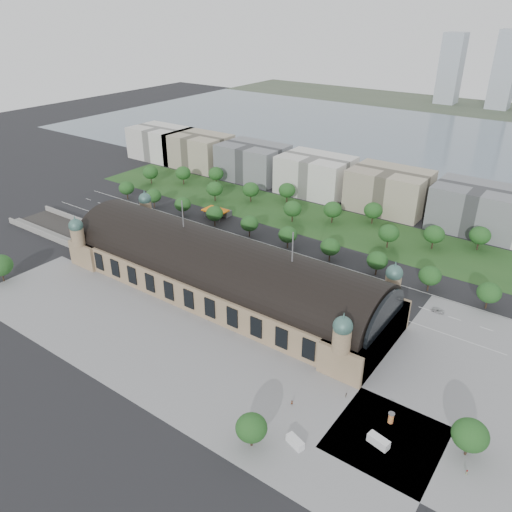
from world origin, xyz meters
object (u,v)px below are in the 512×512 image
Objects in this scene: parked_car_1 at (146,232)px; van_south at (295,442)px; bus_west at (258,265)px; petrol_station at (221,212)px; parked_car_2 at (176,245)px; pedestrian_2 at (346,395)px; advertising_column at (391,418)px; pedestrian_1 at (292,403)px; parked_car_3 at (171,243)px; traffic_car_1 at (147,215)px; bus_mid at (301,276)px; parked_car_6 at (197,253)px; traffic_car_6 at (437,310)px; traffic_car_0 at (113,206)px; parked_car_4 at (170,242)px; van_east at (377,441)px; pedestrian_5 at (467,472)px; traffic_car_4 at (261,262)px; parked_car_0 at (145,235)px; parked_car_5 at (212,258)px; traffic_car_5 at (319,270)px; bus_east at (334,290)px.

van_south is at bearing 35.39° from parked_car_1.
parked_car_1 is 0.47× the size of bus_west.
petrol_station is 1.31× the size of bus_west.
pedestrian_2 is at bearing 32.52° from parked_car_2.
advertising_column reaches higher than van_south.
pedestrian_1 is (108.29, -60.91, 0.12)m from parked_car_2.
parked_car_3 is at bearing 107.62° from pedestrian_1.
bus_mid reaches higher than traffic_car_1.
parked_car_1 is at bearing -127.46° from parked_car_3.
petrol_station reaches higher than parked_car_6.
parked_car_2 is 144.85m from advertising_column.
traffic_car_6 is at bearing -11.13° from petrol_station.
pedestrian_2 is (3.29, 25.78, -0.39)m from van_south.
traffic_car_0 is at bearing -84.85° from traffic_car_6.
advertising_column is at bearing 46.35° from parked_car_4.
parked_car_2 reaches higher than traffic_car_6.
van_east reaches higher than parked_car_2.
pedestrian_5 is (39.06, -7.59, -0.02)m from pedestrian_2.
traffic_car_6 is 1.02× the size of parked_car_1.
bus_mid is at bearing 78.61° from traffic_car_4.
parked_car_0 is 0.83× the size of parked_car_1.
parked_car_1 is at bearing 110.70° from pedestrian_1.
traffic_car_0 is at bearing 161.83° from advertising_column.
parked_car_5 is at bearing 53.29° from pedestrian_2.
petrol_station is at bearing 154.74° from van_south.
petrol_station is 3.37× the size of parked_car_0.
parked_car_5 is (30.60, -44.28, -2.23)m from petrol_station.
parked_car_1 is at bearing -117.03° from parked_car_5.
advertising_column is (139.56, -49.91, 1.13)m from parked_car_3.
pedestrian_2 reaches higher than traffic_car_4.
pedestrian_1 is at bearing 37.52° from parked_car_4.
petrol_station is 176.57m from van_east.
parked_car_3 is at bearing 57.51° from parked_car_1.
traffic_car_6 is (55.87, -1.87, -0.04)m from traffic_car_5.
parked_car_1 is at bearing 98.14° from bus_mid.
advertising_column is (18.85, 23.77, 0.73)m from van_south.
bus_east is at bearing 57.16° from parked_car_6.
pedestrian_5 is (111.76, -61.48, -0.71)m from bus_west.
bus_east is (109.83, 6.00, 0.91)m from parked_car_0.
bus_west is (88.97, -13.27, 0.68)m from traffic_car_1.
traffic_car_0 is 141.04m from traffic_car_5.
traffic_car_0 is at bearing -101.16° from traffic_car_4.
traffic_car_1 is 0.98× the size of parked_car_1.
bus_west is (32.93, 6.00, 0.67)m from parked_car_6.
traffic_car_1 is 0.73× the size of van_east.
van_east reaches higher than parked_car_5.
parked_car_1 is at bearing 94.72° from bus_east.
pedestrian_1 is (149.54, -80.19, 0.12)m from traffic_car_1.
pedestrian_1 is at bearing 24.85° from parked_car_2.
traffic_car_0 is 1.02× the size of parked_car_4.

